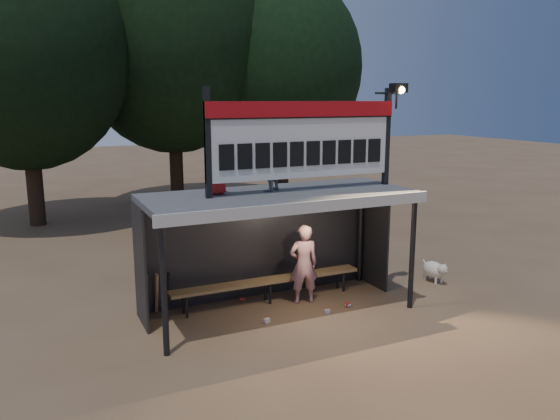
% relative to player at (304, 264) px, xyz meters
% --- Properties ---
extents(ground, '(80.00, 80.00, 0.00)m').
position_rel_player_xyz_m(ground, '(-0.64, -0.23, -0.80)').
color(ground, brown).
rests_on(ground, ground).
extents(player, '(0.65, 0.49, 1.60)m').
position_rel_player_xyz_m(player, '(0.00, 0.00, 0.00)').
color(player, silver).
rests_on(player, ground).
extents(child_a, '(0.56, 0.53, 0.93)m').
position_rel_player_xyz_m(child_a, '(-0.74, 0.02, 1.98)').
color(child_a, slate).
rests_on(child_a, dugout_shelter).
extents(child_b, '(0.45, 0.30, 0.89)m').
position_rel_player_xyz_m(child_b, '(-1.74, 0.06, 1.97)').
color(child_b, '#B01B1B').
rests_on(child_b, dugout_shelter).
extents(dugout_shelter, '(5.10, 2.08, 2.32)m').
position_rel_player_xyz_m(dugout_shelter, '(-0.64, 0.02, 1.05)').
color(dugout_shelter, '#434346').
rests_on(dugout_shelter, ground).
extents(scoreboard_assembly, '(4.10, 0.27, 1.99)m').
position_rel_player_xyz_m(scoreboard_assembly, '(-0.08, -0.24, 2.53)').
color(scoreboard_assembly, black).
rests_on(scoreboard_assembly, dugout_shelter).
extents(bench, '(4.00, 0.35, 0.48)m').
position_rel_player_xyz_m(bench, '(-0.64, 0.32, -0.37)').
color(bench, olive).
rests_on(bench, ground).
extents(tree_left, '(6.46, 6.46, 9.27)m').
position_rel_player_xyz_m(tree_left, '(-4.64, 9.77, 4.72)').
color(tree_left, '#302015').
rests_on(tree_left, ground).
extents(tree_mid, '(7.22, 7.22, 10.36)m').
position_rel_player_xyz_m(tree_mid, '(0.36, 11.27, 5.37)').
color(tree_mid, black).
rests_on(tree_mid, ground).
extents(tree_right, '(6.08, 6.08, 8.72)m').
position_rel_player_xyz_m(tree_right, '(4.36, 10.27, 4.39)').
color(tree_right, black).
rests_on(tree_right, ground).
extents(dog, '(0.36, 0.81, 0.49)m').
position_rel_player_xyz_m(dog, '(3.24, -0.12, -0.52)').
color(dog, silver).
rests_on(dog, ground).
extents(bats, '(0.48, 0.33, 0.84)m').
position_rel_player_xyz_m(bats, '(-2.80, 0.59, -0.37)').
color(bats, '#9B7848').
rests_on(bats, ground).
extents(litter, '(1.90, 1.41, 0.08)m').
position_rel_player_xyz_m(litter, '(-0.13, -0.40, -0.76)').
color(litter, '#A3231C').
rests_on(litter, ground).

